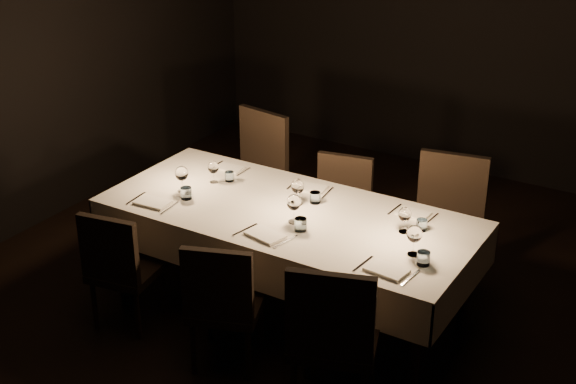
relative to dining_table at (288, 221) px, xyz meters
The scene contains 14 objects.
room 0.81m from the dining_table, ahead, with size 5.01×6.01×3.01m.
dining_table is the anchor object (origin of this frame).
chair_near_left 1.15m from the dining_table, 137.34° to the right, with size 0.48×0.48×0.86m.
place_setting_near_left 0.83m from the dining_table, 164.52° to the right, with size 0.35×0.41×0.19m.
chair_near_center 0.81m from the dining_table, 89.01° to the right, with size 0.55×0.55×0.89m.
place_setting_near_center 0.29m from the dining_table, 60.59° to the right, with size 0.37×0.41×0.20m.
chair_near_right 1.14m from the dining_table, 46.15° to the right, with size 0.61×0.61×1.00m.
place_setting_near_right 0.99m from the dining_table, 12.84° to the right, with size 0.36×0.42×0.19m.
chair_far_left 1.20m from the dining_table, 134.57° to the left, with size 0.57×0.57×1.03m.
place_setting_far_left 0.74m from the dining_table, 162.52° to the left, with size 0.29×0.39×0.16m.
chair_far_center 0.75m from the dining_table, 88.20° to the left, with size 0.49×0.49×0.88m.
place_setting_far_center 0.26m from the dining_table, 87.71° to the left, with size 0.34×0.41×0.18m.
chair_far_right 1.17m from the dining_table, 44.81° to the left, with size 0.56×0.56×1.01m.
place_setting_far_right 0.83m from the dining_table, 15.43° to the left, with size 0.31×0.40×0.17m.
Camera 1 is at (2.47, -4.09, 3.12)m, focal length 50.00 mm.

